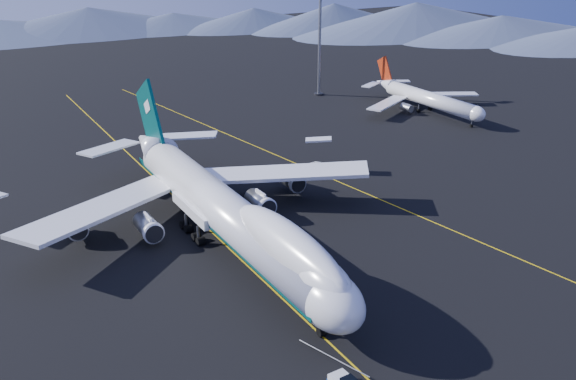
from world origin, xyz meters
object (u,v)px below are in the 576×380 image
boeing_747 (225,210)px  second_jet (426,98)px  floodlight_mast (320,42)px  service_van (320,166)px

boeing_747 → second_jet: size_ratio=1.75×
floodlight_mast → second_jet: bearing=-64.5°
boeing_747 → service_van: size_ratio=15.31×
boeing_747 → service_van: boeing_747 is taller
boeing_747 → service_van: bearing=35.1°
second_jet → boeing_747: bearing=-148.3°
second_jet → service_van: second_jet is taller
second_jet → service_van: 53.03m
second_jet → floodlight_mast: bearing=117.3°
second_jet → service_van: size_ratio=8.76×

